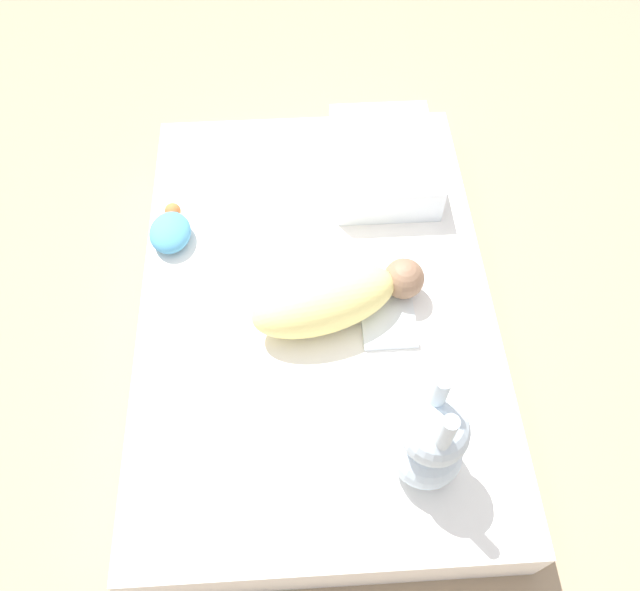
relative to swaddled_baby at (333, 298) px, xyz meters
The scene contains 7 objects.
ground_plane 0.26m from the swaddled_baby, 32.38° to the left, with size 12.00×12.00×0.00m, color #9E8466.
bed_mattress 0.18m from the swaddled_baby, 32.38° to the left, with size 1.41×0.95×0.17m.
burp_cloth 0.16m from the swaddled_baby, 85.25° to the right, with size 0.25×0.14×0.02m.
swaddled_baby is the anchor object (origin of this frame).
pillow 0.53m from the swaddled_baby, 20.70° to the right, with size 0.39×0.30×0.12m.
bunny_plush 0.45m from the swaddled_baby, 157.05° to the right, with size 0.16×0.16×0.36m.
turtle_plush 0.53m from the swaddled_baby, 57.32° to the left, with size 0.18×0.12×0.07m.
Camera 1 is at (-0.92, 0.04, 1.59)m, focal length 35.00 mm.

